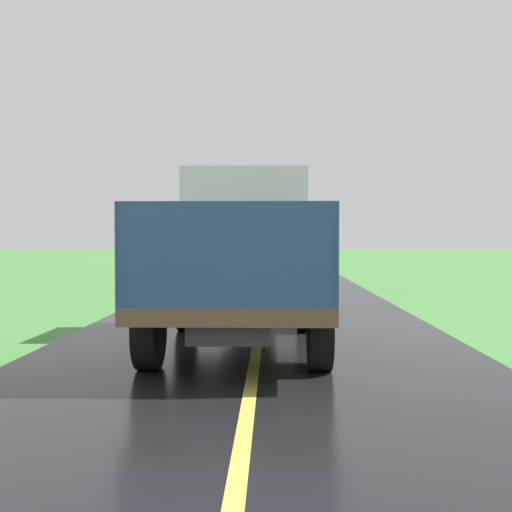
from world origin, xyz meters
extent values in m
cube|color=#2D2D30|center=(-0.24, 11.43, 0.68)|extent=(0.90, 5.51, 0.24)
cube|color=brown|center=(-0.24, 11.43, 0.88)|extent=(2.30, 5.80, 0.20)
cube|color=silver|center=(-0.24, 13.38, 1.93)|extent=(2.10, 1.90, 1.90)
cube|color=black|center=(-0.24, 14.34, 2.26)|extent=(1.78, 0.02, 0.76)
cube|color=#2D517F|center=(-1.35, 10.46, 1.53)|extent=(0.08, 3.85, 1.10)
cube|color=#2D517F|center=(0.87, 10.46, 1.53)|extent=(0.08, 3.85, 1.10)
cube|color=#2D517F|center=(-0.24, 8.57, 1.53)|extent=(2.30, 0.08, 1.10)
cube|color=#2D517F|center=(-0.24, 12.34, 1.53)|extent=(2.30, 0.08, 1.10)
cylinder|color=black|center=(-1.29, 13.23, 0.58)|extent=(0.28, 1.00, 1.00)
cylinder|color=black|center=(0.81, 13.23, 0.58)|extent=(0.28, 1.00, 1.00)
cylinder|color=black|center=(-1.29, 9.84, 0.58)|extent=(0.28, 1.00, 1.00)
cylinder|color=black|center=(0.81, 9.84, 0.58)|extent=(0.28, 1.00, 1.00)
ellipsoid|color=#83C622|center=(-0.27, 9.01, 1.78)|extent=(0.59, 0.57, 0.44)
ellipsoid|color=#80B430|center=(-0.59, 10.66, 1.81)|extent=(0.46, 0.56, 0.49)
ellipsoid|color=#88BC32|center=(-0.10, 11.39, 1.17)|extent=(0.50, 0.51, 0.48)
ellipsoid|color=#7EC221|center=(-1.10, 9.76, 1.48)|extent=(0.42, 0.50, 0.41)
ellipsoid|color=#7FC231|center=(-0.55, 11.94, 1.79)|extent=(0.43, 0.41, 0.37)
ellipsoid|color=#94AF36|center=(0.44, 11.01, 1.46)|extent=(0.51, 0.46, 0.44)
ellipsoid|color=#87B02F|center=(-0.67, 8.87, 1.81)|extent=(0.50, 0.58, 0.44)
ellipsoid|color=#82B422|center=(-0.33, 11.12, 1.17)|extent=(0.43, 0.50, 0.50)
ellipsoid|color=#82B631|center=(-0.03, 11.01, 1.14)|extent=(0.40, 0.52, 0.46)
cube|color=#2D2D30|center=(0.03, 26.16, 0.68)|extent=(0.90, 5.51, 0.24)
cube|color=brown|center=(0.03, 26.16, 0.88)|extent=(2.30, 5.80, 0.20)
cube|color=gold|center=(0.03, 28.11, 1.93)|extent=(2.10, 1.90, 1.90)
cube|color=black|center=(0.03, 29.07, 2.26)|extent=(1.78, 0.02, 0.76)
cube|color=#232328|center=(-1.08, 25.19, 1.53)|extent=(0.08, 3.85, 1.10)
cube|color=#232328|center=(1.14, 25.19, 1.53)|extent=(0.08, 3.85, 1.10)
cube|color=#232328|center=(0.03, 23.30, 1.53)|extent=(2.30, 0.08, 1.10)
cube|color=#232328|center=(0.03, 27.07, 1.53)|extent=(2.30, 0.08, 1.10)
cylinder|color=black|center=(-1.02, 27.96, 0.58)|extent=(0.28, 1.00, 1.00)
cylinder|color=black|center=(1.08, 27.96, 0.58)|extent=(0.28, 1.00, 1.00)
cylinder|color=black|center=(-1.02, 24.57, 0.58)|extent=(0.28, 1.00, 1.00)
cylinder|color=black|center=(1.08, 24.57, 0.58)|extent=(0.28, 1.00, 1.00)
ellipsoid|color=#8FBB33|center=(-0.59, 25.71, 1.45)|extent=(0.46, 0.51, 0.41)
ellipsoid|color=#85BC33|center=(0.32, 24.99, 1.17)|extent=(0.57, 0.55, 0.37)
ellipsoid|color=#80B530|center=(0.58, 23.58, 1.20)|extent=(0.54, 0.60, 0.41)
ellipsoid|color=#85B52B|center=(-0.21, 26.78, 1.18)|extent=(0.57, 0.58, 0.46)
ellipsoid|color=#8BC320|center=(0.22, 23.78, 1.13)|extent=(0.50, 0.62, 0.36)
ellipsoid|color=#89B535|center=(0.14, 25.68, 1.13)|extent=(0.46, 0.52, 0.48)
ellipsoid|color=#7FC51F|center=(-0.67, 24.08, 1.52)|extent=(0.49, 0.52, 0.51)
camera|label=1|loc=(0.24, 1.98, 1.70)|focal=45.09mm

